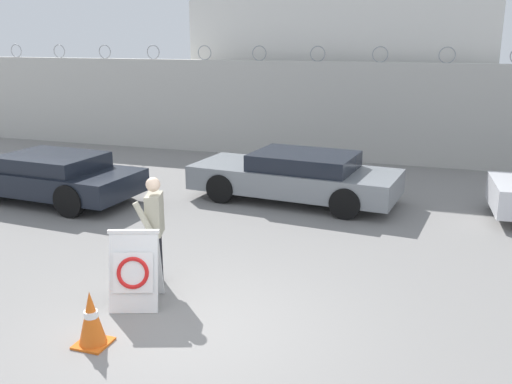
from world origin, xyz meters
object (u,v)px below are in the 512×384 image
Objects in this scene: parked_car_front_coupe at (48,176)px; parked_car_rear_sedan at (296,176)px; barricade_sign at (135,268)px; security_guard at (155,226)px; traffic_cone_near at (91,319)px.

parked_car_rear_sedan reaches higher than parked_car_front_coupe.
security_guard is (-0.07, 0.75, 0.38)m from barricade_sign.
barricade_sign is at bearing 88.05° from parked_car_rear_sedan.
barricade_sign is at bearing 142.76° from parked_car_front_coupe.
security_guard reaches higher than barricade_sign.
parked_car_rear_sedan is (0.78, 5.92, 0.04)m from barricade_sign.
barricade_sign is at bearing 92.27° from traffic_cone_near.
security_guard is 0.35× the size of parked_car_rear_sedan.
parked_car_rear_sedan is at bearing 152.14° from security_guard.
parked_car_rear_sedan is (0.73, 7.07, 0.24)m from traffic_cone_near.
parked_car_rear_sedan is at bearing 84.08° from traffic_cone_near.
traffic_cone_near is 0.15× the size of parked_car_rear_sedan.
barricade_sign reaches higher than traffic_cone_near.
parked_car_rear_sedan reaches higher than barricade_sign.
traffic_cone_near is at bearing 136.00° from parked_car_front_coupe.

